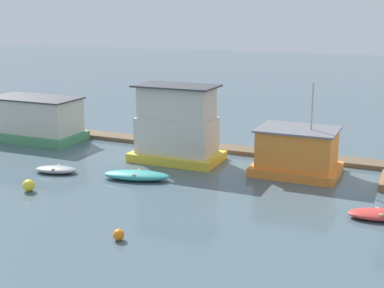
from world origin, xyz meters
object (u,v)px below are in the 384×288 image
(dinghy_teal, at_px, (137,175))
(dinghy_red, at_px, (379,214))
(houseboat_orange, at_px, (297,152))
(buoy_orange, at_px, (119,235))
(dinghy_grey, at_px, (56,170))
(buoy_yellow, at_px, (29,186))
(houseboat_green, at_px, (36,119))
(houseboat_yellow, at_px, (177,127))

(dinghy_teal, distance_m, dinghy_red, 14.12)
(houseboat_orange, xyz_separation_m, buoy_orange, (-4.96, -13.29, -1.12))
(houseboat_orange, height_order, dinghy_teal, houseboat_orange)
(dinghy_teal, distance_m, buoy_orange, 8.89)
(dinghy_grey, height_order, buoy_yellow, buoy_yellow)
(houseboat_green, relative_size, buoy_orange, 14.23)
(dinghy_grey, bearing_deg, buoy_yellow, -76.76)
(houseboat_orange, xyz_separation_m, dinghy_grey, (-14.00, -6.02, -1.17))
(houseboat_yellow, bearing_deg, dinghy_grey, -135.08)
(buoy_yellow, bearing_deg, dinghy_red, 11.08)
(dinghy_teal, bearing_deg, houseboat_yellow, 85.38)
(houseboat_orange, height_order, buoy_orange, houseboat_orange)
(houseboat_green, height_order, buoy_orange, houseboat_green)
(houseboat_orange, bearing_deg, buoy_yellow, -143.96)
(houseboat_yellow, xyz_separation_m, houseboat_orange, (8.23, 0.26, -1.00))
(dinghy_teal, xyz_separation_m, buoy_orange, (3.66, -8.10, -0.01))
(houseboat_green, relative_size, dinghy_red, 2.29)
(houseboat_green, distance_m, dinghy_teal, 13.85)
(houseboat_orange, xyz_separation_m, dinghy_red, (5.48, -5.92, -1.15))
(houseboat_orange, xyz_separation_m, buoy_yellow, (-13.17, -9.58, -1.04))
(dinghy_red, relative_size, buoy_orange, 6.22)
(houseboat_green, bearing_deg, dinghy_teal, -25.35)
(houseboat_yellow, distance_m, dinghy_grey, 8.44)
(dinghy_grey, bearing_deg, dinghy_red, 0.29)
(buoy_orange, bearing_deg, dinghy_teal, 114.34)
(houseboat_green, xyz_separation_m, dinghy_red, (26.56, -6.63, -1.42))
(dinghy_red, bearing_deg, houseboat_green, 165.98)
(houseboat_orange, xyz_separation_m, dinghy_teal, (-8.62, -5.19, -1.11))
(houseboat_yellow, relative_size, houseboat_orange, 1.04)
(dinghy_teal, relative_size, buoy_orange, 8.31)
(buoy_yellow, bearing_deg, houseboat_green, 127.57)
(dinghy_grey, distance_m, buoy_yellow, 3.65)
(dinghy_red, bearing_deg, dinghy_teal, 177.03)
(houseboat_yellow, bearing_deg, buoy_yellow, -117.94)
(dinghy_teal, bearing_deg, buoy_yellow, -136.01)
(buoy_orange, bearing_deg, houseboat_green, 139.03)
(houseboat_green, height_order, dinghy_red, houseboat_green)
(dinghy_grey, relative_size, buoy_orange, 5.63)
(houseboat_green, distance_m, dinghy_grey, 9.87)
(dinghy_red, bearing_deg, houseboat_orange, 132.77)
(houseboat_yellow, distance_m, dinghy_teal, 5.38)
(houseboat_yellow, distance_m, buoy_orange, 13.59)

